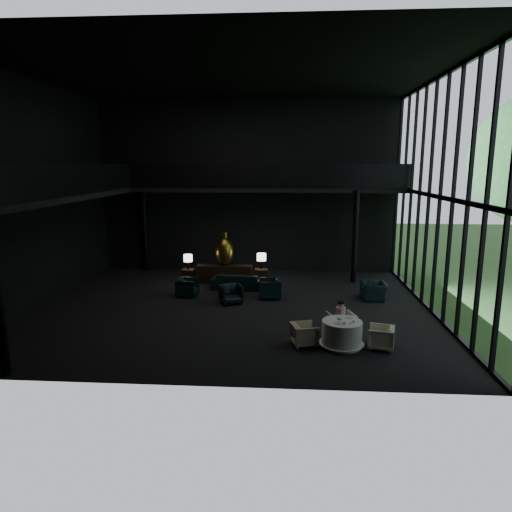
# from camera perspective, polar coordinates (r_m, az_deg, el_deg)

# --- Properties ---
(floor) EXTENTS (14.00, 12.00, 0.02)m
(floor) POSITION_cam_1_polar(r_m,az_deg,el_deg) (16.59, -2.71, -6.43)
(floor) COLOR black
(floor) RESTS_ON ground
(ceiling) EXTENTS (14.00, 12.00, 0.02)m
(ceiling) POSITION_cam_1_polar(r_m,az_deg,el_deg) (16.07, -2.99, 21.86)
(ceiling) COLOR black
(ceiling) RESTS_ON ground
(wall_back) EXTENTS (14.00, 0.04, 8.00)m
(wall_back) POSITION_cam_1_polar(r_m,az_deg,el_deg) (21.80, -1.00, 8.55)
(wall_back) COLOR black
(wall_back) RESTS_ON ground
(wall_front) EXTENTS (14.00, 0.04, 8.00)m
(wall_front) POSITION_cam_1_polar(r_m,az_deg,el_deg) (9.92, -6.86, 5.12)
(wall_front) COLOR black
(wall_front) RESTS_ON ground
(wall_left) EXTENTS (0.04, 12.00, 8.00)m
(wall_left) POSITION_cam_1_polar(r_m,az_deg,el_deg) (18.04, -25.68, 6.86)
(wall_left) COLOR black
(wall_left) RESTS_ON ground
(curtain_wall) EXTENTS (0.20, 12.00, 8.00)m
(curtain_wall) POSITION_cam_1_polar(r_m,az_deg,el_deg) (16.54, 22.02, 6.84)
(curtain_wall) COLOR black
(curtain_wall) RESTS_ON ground
(mezzanine_left) EXTENTS (2.00, 12.00, 0.25)m
(mezzanine_left) POSITION_cam_1_polar(r_m,az_deg,el_deg) (17.57, -22.82, 7.00)
(mezzanine_left) COLOR black
(mezzanine_left) RESTS_ON wall_left
(mezzanine_back) EXTENTS (12.00, 2.00, 0.25)m
(mezzanine_back) POSITION_cam_1_polar(r_m,az_deg,el_deg) (20.74, 1.55, 8.40)
(mezzanine_back) COLOR black
(mezzanine_back) RESTS_ON wall_back
(railing_left) EXTENTS (0.06, 12.00, 1.00)m
(railing_left) POSITION_cam_1_polar(r_m,az_deg,el_deg) (17.12, -19.95, 9.13)
(railing_left) COLOR black
(railing_left) RESTS_ON mezzanine_left
(railing_back) EXTENTS (12.00, 0.06, 1.00)m
(railing_back) POSITION_cam_1_polar(r_m,az_deg,el_deg) (19.72, 1.44, 10.00)
(railing_back) COLOR black
(railing_back) RESTS_ON mezzanine_back
(column_nw) EXTENTS (0.24, 0.24, 4.00)m
(column_nw) POSITION_cam_1_polar(r_m,az_deg,el_deg) (22.67, -13.76, 3.25)
(column_nw) COLOR black
(column_nw) RESTS_ON floor
(column_ne) EXTENTS (0.24, 0.24, 4.00)m
(column_ne) POSITION_cam_1_polar(r_m,az_deg,el_deg) (20.15, 12.27, 2.34)
(column_ne) COLOR black
(column_ne) RESTS_ON floor
(console) EXTENTS (2.40, 0.55, 0.76)m
(console) POSITION_cam_1_polar(r_m,az_deg,el_deg) (19.94, -3.95, -2.26)
(console) COLOR black
(console) RESTS_ON floor
(bronze_urn) EXTENTS (0.78, 0.78, 1.45)m
(bronze_urn) POSITION_cam_1_polar(r_m,az_deg,el_deg) (19.83, -3.95, 0.62)
(bronze_urn) COLOR brown
(bronze_urn) RESTS_ON console
(side_table_left) EXTENTS (0.53, 0.53, 0.58)m
(side_table_left) POSITION_cam_1_polar(r_m,az_deg,el_deg) (20.22, -8.46, -2.44)
(side_table_left) COLOR black
(side_table_left) RESTS_ON floor
(table_lamp_left) EXTENTS (0.38, 0.38, 0.64)m
(table_lamp_left) POSITION_cam_1_polar(r_m,az_deg,el_deg) (20.09, -8.49, -0.34)
(table_lamp_left) COLOR black
(table_lamp_left) RESTS_ON side_table_left
(side_table_right) EXTENTS (0.56, 0.56, 0.61)m
(side_table_right) POSITION_cam_1_polar(r_m,az_deg,el_deg) (19.87, 0.66, -2.50)
(side_table_right) COLOR black
(side_table_right) RESTS_ON floor
(table_lamp_right) EXTENTS (0.40, 0.40, 0.66)m
(table_lamp_right) POSITION_cam_1_polar(r_m,az_deg,el_deg) (19.84, 0.69, -0.21)
(table_lamp_right) COLOR black
(table_lamp_right) RESTS_ON side_table_right
(sofa) EXTENTS (2.43, 0.88, 0.93)m
(sofa) POSITION_cam_1_polar(r_m,az_deg,el_deg) (18.91, -2.22, -2.74)
(sofa) COLOR black
(sofa) RESTS_ON floor
(lounge_armchair_west) EXTENTS (0.77, 0.82, 0.78)m
(lounge_armchair_west) POSITION_cam_1_polar(r_m,az_deg,el_deg) (18.06, -8.56, -3.78)
(lounge_armchair_west) COLOR black
(lounge_armchair_west) RESTS_ON floor
(lounge_armchair_east) EXTENTS (0.88, 0.93, 0.90)m
(lounge_armchair_east) POSITION_cam_1_polar(r_m,az_deg,el_deg) (17.58, 1.75, -3.87)
(lounge_armchair_east) COLOR #192A30
(lounge_armchair_east) RESTS_ON floor
(lounge_armchair_south) EXTENTS (0.95, 0.92, 0.76)m
(lounge_armchair_south) POSITION_cam_1_polar(r_m,az_deg,el_deg) (16.97, -3.16, -4.69)
(lounge_armchair_south) COLOR black
(lounge_armchair_south) RESTS_ON floor
(window_armchair) EXTENTS (0.64, 0.96, 0.82)m
(window_armchair) POSITION_cam_1_polar(r_m,az_deg,el_deg) (18.05, 14.50, -3.95)
(window_armchair) COLOR black
(window_armchair) RESTS_ON floor
(coffee_table) EXTENTS (1.04, 1.04, 0.37)m
(coffee_table) POSITION_cam_1_polar(r_m,az_deg,el_deg) (17.98, -3.04, -4.41)
(coffee_table) COLOR black
(coffee_table) RESTS_ON floor
(dining_table) EXTENTS (1.28, 1.28, 0.75)m
(dining_table) POSITION_cam_1_polar(r_m,az_deg,el_deg) (13.30, 10.66, -9.72)
(dining_table) COLOR white
(dining_table) RESTS_ON floor
(dining_chair_north) EXTENTS (0.89, 0.86, 0.75)m
(dining_chair_north) POSITION_cam_1_polar(r_m,az_deg,el_deg) (14.12, 10.61, -8.23)
(dining_chair_north) COLOR beige
(dining_chair_north) RESTS_ON floor
(dining_chair_east) EXTENTS (0.72, 0.75, 0.64)m
(dining_chair_east) POSITION_cam_1_polar(r_m,az_deg,el_deg) (13.40, 15.35, -9.80)
(dining_chair_east) COLOR beige
(dining_chair_east) RESTS_ON floor
(dining_chair_west) EXTENTS (0.72, 0.75, 0.64)m
(dining_chair_west) POSITION_cam_1_polar(r_m,az_deg,el_deg) (13.24, 6.06, -9.72)
(dining_chair_west) COLOR beige
(dining_chair_west) RESTS_ON floor
(child) EXTENTS (0.30, 0.30, 0.63)m
(child) POSITION_cam_1_polar(r_m,az_deg,el_deg) (14.00, 10.55, -6.73)
(child) COLOR pink
(child) RESTS_ON dining_chair_north
(plate_a) EXTENTS (0.32, 0.32, 0.02)m
(plate_a) POSITION_cam_1_polar(r_m,az_deg,el_deg) (12.97, 10.35, -8.23)
(plate_a) COLOR white
(plate_a) RESTS_ON dining_table
(plate_b) EXTENTS (0.26, 0.26, 0.02)m
(plate_b) POSITION_cam_1_polar(r_m,az_deg,el_deg) (13.44, 11.54, -7.58)
(plate_b) COLOR white
(plate_b) RESTS_ON dining_table
(saucer) EXTENTS (0.16, 0.16, 0.01)m
(saucer) POSITION_cam_1_polar(r_m,az_deg,el_deg) (13.03, 11.86, -8.20)
(saucer) COLOR white
(saucer) RESTS_ON dining_table
(coffee_cup) EXTENTS (0.08, 0.08, 0.05)m
(coffee_cup) POSITION_cam_1_polar(r_m,az_deg,el_deg) (13.10, 12.11, -7.95)
(coffee_cup) COLOR white
(coffee_cup) RESTS_ON saucer
(cereal_bowl) EXTENTS (0.16, 0.16, 0.08)m
(cereal_bowl) POSITION_cam_1_polar(r_m,az_deg,el_deg) (13.26, 10.47, -7.65)
(cereal_bowl) COLOR white
(cereal_bowl) RESTS_ON dining_table
(cream_pot) EXTENTS (0.07, 0.07, 0.07)m
(cream_pot) POSITION_cam_1_polar(r_m,az_deg,el_deg) (12.86, 10.98, -8.28)
(cream_pot) COLOR #99999E
(cream_pot) RESTS_ON dining_table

